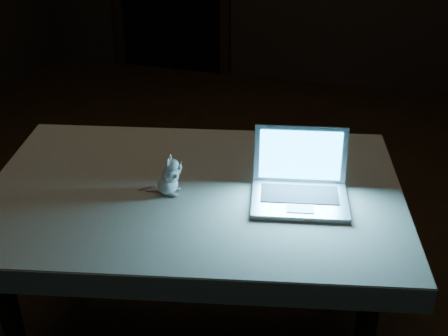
% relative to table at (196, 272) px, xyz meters
% --- Properties ---
extents(floor, '(5.00, 5.00, 0.00)m').
position_rel_table_xyz_m(floor, '(-0.16, 0.62, -0.37)').
color(floor, black).
rests_on(floor, ground).
extents(table, '(1.54, 1.16, 0.74)m').
position_rel_table_xyz_m(table, '(0.00, 0.00, 0.00)').
color(table, black).
rests_on(table, floor).
extents(tablecloth, '(1.70, 1.39, 0.09)m').
position_rel_table_xyz_m(tablecloth, '(0.10, 0.02, 0.33)').
color(tablecloth, '#B9B49D').
rests_on(tablecloth, table).
extents(laptop, '(0.38, 0.34, 0.22)m').
position_rel_table_xyz_m(laptop, '(0.38, 0.01, 0.49)').
color(laptop, '#ABABB0').
rests_on(laptop, tablecloth).
extents(plush_mouse, '(0.14, 0.14, 0.14)m').
position_rel_table_xyz_m(plush_mouse, '(-0.08, -0.05, 0.45)').
color(plush_mouse, silver).
rests_on(plush_mouse, tablecloth).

